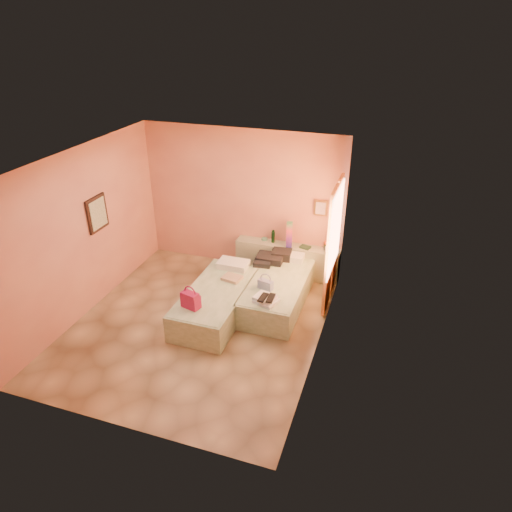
{
  "coord_description": "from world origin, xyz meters",
  "views": [
    {
      "loc": [
        2.86,
        -5.59,
        4.63
      ],
      "look_at": [
        0.74,
        0.85,
        1.0
      ],
      "focal_mm": 32.0,
      "sensor_mm": 36.0,
      "label": 1
    }
  ],
  "objects_px": {
    "headboard_ledge": "(287,260)",
    "green_book": "(305,247)",
    "bed_left": "(217,302)",
    "towel_stack": "(266,300)",
    "bed_right": "(278,291)",
    "flower_vase": "(328,245)",
    "water_bottle": "(273,236)",
    "magenta_handbag": "(191,300)",
    "blue_handbag": "(266,285)"
  },
  "relations": [
    {
      "from": "bed_left",
      "to": "blue_handbag",
      "type": "height_order",
      "value": "blue_handbag"
    },
    {
      "from": "headboard_ledge",
      "to": "flower_vase",
      "type": "distance_m",
      "value": 0.9
    },
    {
      "from": "water_bottle",
      "to": "towel_stack",
      "type": "relative_size",
      "value": 0.71
    },
    {
      "from": "headboard_ledge",
      "to": "water_bottle",
      "type": "bearing_deg",
      "value": 174.35
    },
    {
      "from": "magenta_handbag",
      "to": "blue_handbag",
      "type": "xyz_separation_m",
      "value": [
        0.96,
        0.89,
        -0.05
      ]
    },
    {
      "from": "bed_left",
      "to": "water_bottle",
      "type": "xyz_separation_m",
      "value": [
        0.49,
        1.73,
        0.52
      ]
    },
    {
      "from": "headboard_ledge",
      "to": "bed_left",
      "type": "xyz_separation_m",
      "value": [
        -0.79,
        -1.7,
        -0.08
      ]
    },
    {
      "from": "bed_right",
      "to": "towel_stack",
      "type": "bearing_deg",
      "value": -88.86
    },
    {
      "from": "headboard_ledge",
      "to": "bed_right",
      "type": "bearing_deg",
      "value": -84.06
    },
    {
      "from": "headboard_ledge",
      "to": "towel_stack",
      "type": "xyz_separation_m",
      "value": [
        0.12,
        -1.81,
        0.23
      ]
    },
    {
      "from": "water_bottle",
      "to": "towel_stack",
      "type": "height_order",
      "value": "water_bottle"
    },
    {
      "from": "magenta_handbag",
      "to": "bed_right",
      "type": "bearing_deg",
      "value": 64.51
    },
    {
      "from": "bed_right",
      "to": "towel_stack",
      "type": "relative_size",
      "value": 5.71
    },
    {
      "from": "bed_left",
      "to": "towel_stack",
      "type": "relative_size",
      "value": 5.71
    },
    {
      "from": "water_bottle",
      "to": "green_book",
      "type": "relative_size",
      "value": 1.28
    },
    {
      "from": "headboard_ledge",
      "to": "water_bottle",
      "type": "height_order",
      "value": "water_bottle"
    },
    {
      "from": "headboard_ledge",
      "to": "green_book",
      "type": "height_order",
      "value": "green_book"
    },
    {
      "from": "bed_left",
      "to": "blue_handbag",
      "type": "relative_size",
      "value": 7.71
    },
    {
      "from": "bed_right",
      "to": "water_bottle",
      "type": "bearing_deg",
      "value": 111.23
    },
    {
      "from": "water_bottle",
      "to": "flower_vase",
      "type": "distance_m",
      "value": 1.08
    },
    {
      "from": "headboard_ledge",
      "to": "green_book",
      "type": "xyz_separation_m",
      "value": [
        0.35,
        -0.02,
        0.34
      ]
    },
    {
      "from": "bed_right",
      "to": "flower_vase",
      "type": "xyz_separation_m",
      "value": [
        0.67,
        1.04,
        0.52
      ]
    },
    {
      "from": "water_bottle",
      "to": "green_book",
      "type": "height_order",
      "value": "water_bottle"
    },
    {
      "from": "green_book",
      "to": "magenta_handbag",
      "type": "distance_m",
      "value": 2.65
    },
    {
      "from": "flower_vase",
      "to": "blue_handbag",
      "type": "xyz_separation_m",
      "value": [
        -0.79,
        -1.42,
        -0.19
      ]
    },
    {
      "from": "headboard_ledge",
      "to": "magenta_handbag",
      "type": "distance_m",
      "value": 2.53
    },
    {
      "from": "water_bottle",
      "to": "green_book",
      "type": "xyz_separation_m",
      "value": [
        0.66,
        -0.05,
        -0.11
      ]
    },
    {
      "from": "bed_left",
      "to": "water_bottle",
      "type": "height_order",
      "value": "water_bottle"
    },
    {
      "from": "water_bottle",
      "to": "flower_vase",
      "type": "relative_size",
      "value": 1.0
    },
    {
      "from": "blue_handbag",
      "to": "magenta_handbag",
      "type": "bearing_deg",
      "value": -121.27
    },
    {
      "from": "headboard_ledge",
      "to": "flower_vase",
      "type": "height_order",
      "value": "flower_vase"
    },
    {
      "from": "headboard_ledge",
      "to": "bed_right",
      "type": "xyz_separation_m",
      "value": [
        0.11,
        -1.05,
        -0.08
      ]
    },
    {
      "from": "towel_stack",
      "to": "water_bottle",
      "type": "bearing_deg",
      "value": 103.02
    },
    {
      "from": "bed_right",
      "to": "green_book",
      "type": "xyz_separation_m",
      "value": [
        0.24,
        1.03,
        0.42
      ]
    },
    {
      "from": "bed_right",
      "to": "magenta_handbag",
      "type": "xyz_separation_m",
      "value": [
        -1.08,
        -1.26,
        0.39
      ]
    },
    {
      "from": "magenta_handbag",
      "to": "water_bottle",
      "type": "bearing_deg",
      "value": 89.17
    },
    {
      "from": "magenta_handbag",
      "to": "headboard_ledge",
      "type": "bearing_deg",
      "value": 82.28
    },
    {
      "from": "green_book",
      "to": "water_bottle",
      "type": "bearing_deg",
      "value": -167.75
    },
    {
      "from": "green_book",
      "to": "blue_handbag",
      "type": "xyz_separation_m",
      "value": [
        -0.36,
        -1.41,
        -0.08
      ]
    },
    {
      "from": "flower_vase",
      "to": "towel_stack",
      "type": "distance_m",
      "value": 1.93
    },
    {
      "from": "green_book",
      "to": "bed_right",
      "type": "bearing_deg",
      "value": -86.91
    },
    {
      "from": "magenta_handbag",
      "to": "flower_vase",
      "type": "bearing_deg",
      "value": 67.81
    },
    {
      "from": "water_bottle",
      "to": "blue_handbag",
      "type": "xyz_separation_m",
      "value": [
        0.3,
        -1.46,
        -0.19
      ]
    },
    {
      "from": "magenta_handbag",
      "to": "blue_handbag",
      "type": "height_order",
      "value": "magenta_handbag"
    },
    {
      "from": "bed_right",
      "to": "bed_left",
      "type": "bearing_deg",
      "value": -143.88
    },
    {
      "from": "blue_handbag",
      "to": "towel_stack",
      "type": "distance_m",
      "value": 0.4
    },
    {
      "from": "bed_right",
      "to": "towel_stack",
      "type": "height_order",
      "value": "towel_stack"
    },
    {
      "from": "headboard_ledge",
      "to": "green_book",
      "type": "relative_size",
      "value": 10.57
    },
    {
      "from": "flower_vase",
      "to": "magenta_handbag",
      "type": "distance_m",
      "value": 2.9
    },
    {
      "from": "bed_right",
      "to": "flower_vase",
      "type": "relative_size",
      "value": 8.02
    }
  ]
}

